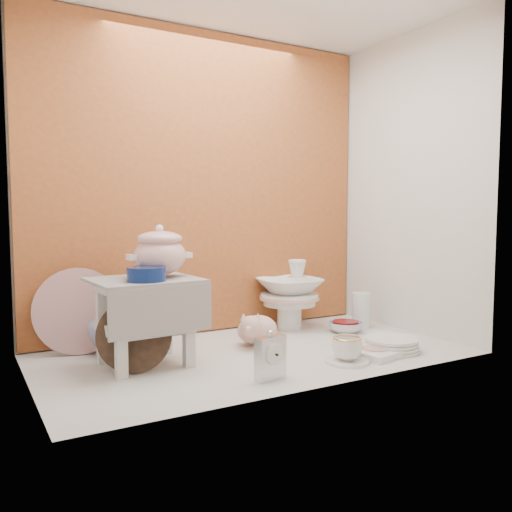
{
  "coord_description": "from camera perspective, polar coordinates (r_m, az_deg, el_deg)",
  "views": [
    {
      "loc": [
        -1.1,
        -1.94,
        0.61
      ],
      "look_at": [
        0.02,
        0.02,
        0.42
      ],
      "focal_mm": 37.09,
      "sensor_mm": 36.0,
      "label": 1
    }
  ],
  "objects": [
    {
      "name": "soup_tureen",
      "position": [
        2.16,
        -10.34,
        0.56
      ],
      "size": [
        0.3,
        0.3,
        0.21
      ],
      "primitive_type": null,
      "rotation": [
        0.0,
        0.0,
        -0.19
      ],
      "color": "white",
      "rests_on": "step_stool"
    },
    {
      "name": "crystal_bowl",
      "position": [
        2.74,
        9.63,
        -7.58
      ],
      "size": [
        0.17,
        0.17,
        0.05
      ],
      "primitive_type": "imported",
      "rotation": [
        0.0,
        0.0,
        0.02
      ],
      "color": "silver",
      "rests_on": "ground"
    },
    {
      "name": "lattice_dish",
      "position": [
        2.34,
        12.71,
        -10.07
      ],
      "size": [
        0.24,
        0.24,
        0.03
      ],
      "primitive_type": "cube",
      "rotation": [
        0.0,
        0.0,
        0.19
      ],
      "color": "white",
      "rests_on": "ground"
    },
    {
      "name": "blue_white_vase",
      "position": [
        2.42,
        -14.86,
        -6.72
      ],
      "size": [
        0.31,
        0.31,
        0.27
      ],
      "primitive_type": "imported",
      "rotation": [
        0.0,
        0.0,
        0.23
      ],
      "color": "white",
      "rests_on": "ground"
    },
    {
      "name": "ground",
      "position": [
        2.32,
        -0.19,
        -10.47
      ],
      "size": [
        1.8,
        1.8,
        0.0
      ],
      "primitive_type": "plane",
      "color": "silver",
      "rests_on": "ground"
    },
    {
      "name": "dinner_plate_stack",
      "position": [
        2.42,
        14.42,
        -9.2
      ],
      "size": [
        0.29,
        0.29,
        0.06
      ],
      "primitive_type": "cylinder",
      "rotation": [
        0.0,
        0.0,
        -0.22
      ],
      "color": "white",
      "rests_on": "ground"
    },
    {
      "name": "niche_shell",
      "position": [
        2.41,
        -2.35,
        12.42
      ],
      "size": [
        1.86,
        1.03,
        1.53
      ],
      "color": "#B0592C",
      "rests_on": "ground"
    },
    {
      "name": "mantel_clock",
      "position": [
        1.95,
        1.56,
        -10.66
      ],
      "size": [
        0.13,
        0.07,
        0.18
      ],
      "primitive_type": "cube",
      "rotation": [
        0.0,
        0.0,
        0.21
      ],
      "color": "silver",
      "rests_on": "ground"
    },
    {
      "name": "cobalt_bowl",
      "position": [
        2.04,
        -11.73,
        -1.92
      ],
      "size": [
        0.15,
        0.15,
        0.05
      ],
      "primitive_type": "cylinder",
      "rotation": [
        0.0,
        0.0,
        -0.01
      ],
      "color": "navy",
      "rests_on": "step_stool"
    },
    {
      "name": "step_stool",
      "position": [
        2.16,
        -11.88,
        -6.97
      ],
      "size": [
        0.42,
        0.37,
        0.35
      ],
      "primitive_type": null,
      "rotation": [
        0.0,
        0.0,
        0.06
      ],
      "color": "silver",
      "rests_on": "ground"
    },
    {
      "name": "teacup_saucer",
      "position": [
        2.21,
        9.79,
        -11.12
      ],
      "size": [
        0.21,
        0.21,
        0.01
      ],
      "primitive_type": "cylinder",
      "rotation": [
        0.0,
        0.0,
        0.23
      ],
      "color": "white",
      "rests_on": "ground"
    },
    {
      "name": "porcelain_tower",
      "position": [
        2.76,
        3.63,
        -4.16
      ],
      "size": [
        0.37,
        0.37,
        0.36
      ],
      "primitive_type": null,
      "rotation": [
        0.0,
        0.0,
        0.18
      ],
      "color": "white",
      "rests_on": "ground"
    },
    {
      "name": "clear_glass_vase",
      "position": [
        2.84,
        11.25,
        -5.77
      ],
      "size": [
        0.12,
        0.12,
        0.19
      ],
      "primitive_type": "cylinder",
      "rotation": [
        0.0,
        0.0,
        -0.43
      ],
      "color": "silver",
      "rests_on": "ground"
    },
    {
      "name": "floral_platter",
      "position": [
        2.39,
        -18.65,
        -5.67
      ],
      "size": [
        0.38,
        0.14,
        0.37
      ],
      "primitive_type": null,
      "rotation": [
        0.0,
        0.0,
        -0.23
      ],
      "color": "silver",
      "rests_on": "ground"
    },
    {
      "name": "plush_pig",
      "position": [
        2.44,
        0.14,
        -7.89
      ],
      "size": [
        0.29,
        0.24,
        0.15
      ],
      "primitive_type": "ellipsoid",
      "rotation": [
        0.0,
        0.0,
        0.34
      ],
      "color": "#DCAA9B",
      "rests_on": "ground"
    },
    {
      "name": "lacquer_tray",
      "position": [
        2.1,
        -13.0,
        -8.39
      ],
      "size": [
        0.31,
        0.2,
        0.27
      ],
      "primitive_type": null,
      "rotation": [
        0.0,
        0.0,
        -0.29
      ],
      "color": "black",
      "rests_on": "ground"
    },
    {
      "name": "gold_rim_teacup",
      "position": [
        2.2,
        9.81,
        -9.77
      ],
      "size": [
        0.16,
        0.16,
        0.1
      ],
      "primitive_type": "imported",
      "rotation": [
        0.0,
        0.0,
        0.35
      ],
      "color": "white",
      "rests_on": "teacup_saucer"
    }
  ]
}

